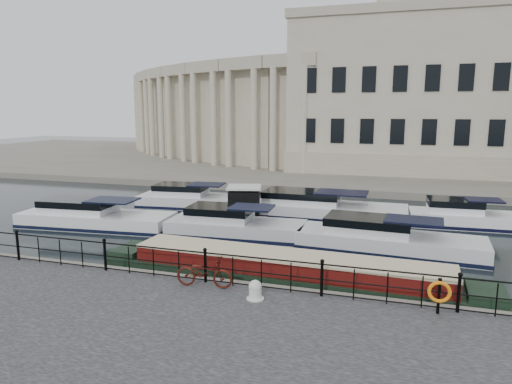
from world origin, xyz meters
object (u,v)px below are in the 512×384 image
narrowboat (286,276)px  life_ring_post (439,292)px  harbour_hut (244,206)px  bicycle (204,272)px  mooring_bollard (255,290)px

narrowboat → life_ring_post: bearing=-21.3°
life_ring_post → harbour_hut: (-9.62, 10.95, -0.27)m
life_ring_post → narrowboat: 5.59m
life_ring_post → narrowboat: bearing=156.1°
narrowboat → bicycle: bearing=-131.8°
bicycle → narrowboat: size_ratio=0.13×
bicycle → life_ring_post: size_ratio=1.80×
bicycle → harbour_hut: harbour_hut is taller
bicycle → harbour_hut: size_ratio=0.63×
mooring_bollard → harbour_hut: bearing=110.3°
life_ring_post → bicycle: bearing=-179.5°
bicycle → life_ring_post: bearing=-94.5°
narrowboat → harbour_hut: bearing=120.2°
mooring_bollard → life_ring_post: (5.38, 0.53, 0.38)m
life_ring_post → narrowboat: (-5.05, 2.23, -0.86)m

